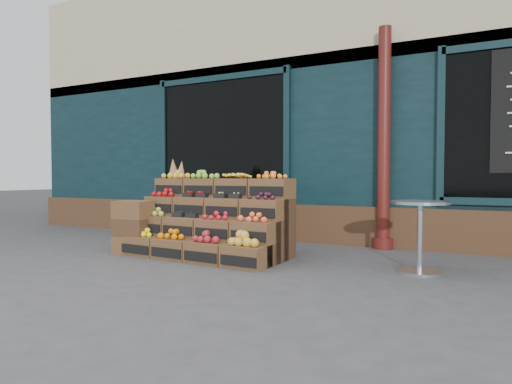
% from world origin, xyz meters
% --- Properties ---
extents(ground, '(60.00, 60.00, 0.00)m').
position_xyz_m(ground, '(0.00, 0.00, 0.00)').
color(ground, '#3B3B3D').
rests_on(ground, ground).
extents(shop_facade, '(12.00, 6.24, 4.80)m').
position_xyz_m(shop_facade, '(0.00, 5.11, 2.40)').
color(shop_facade, black).
rests_on(shop_facade, ground).
extents(crate_display, '(2.18, 1.17, 1.32)m').
position_xyz_m(crate_display, '(-0.78, 0.52, 0.41)').
color(crate_display, brown).
rests_on(crate_display, ground).
extents(spare_crates, '(0.50, 0.36, 0.72)m').
position_xyz_m(spare_crates, '(-1.80, 0.15, 0.36)').
color(spare_crates, brown).
rests_on(spare_crates, ground).
extents(bistro_table, '(0.63, 0.63, 0.79)m').
position_xyz_m(bistro_table, '(1.83, 0.59, 0.49)').
color(bistro_table, silver).
rests_on(bistro_table, ground).
extents(shopkeeper, '(0.81, 0.57, 2.11)m').
position_xyz_m(shopkeeper, '(-1.32, 2.92, 1.05)').
color(shopkeeper, '#17531D').
rests_on(shopkeeper, ground).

